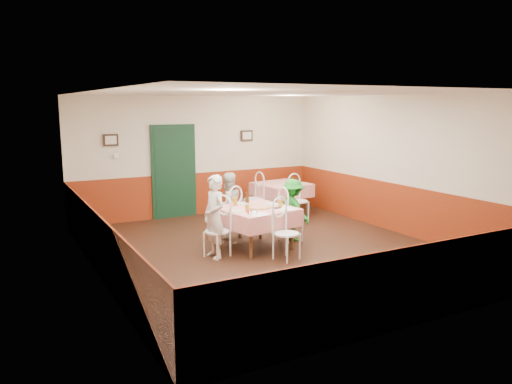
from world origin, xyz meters
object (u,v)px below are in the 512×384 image
chair_near (287,234)px  chair_second_a (254,199)px  chair_second_b (299,201)px  pizza (258,207)px  beer_bottle (247,197)px  diner_right (293,210)px  chair_left (217,231)px  glass_b (280,203)px  chair_right (291,218)px  wallet (278,208)px  glass_a (247,209)px  glass_c (235,201)px  diner_left (214,217)px  main_table (256,228)px  diner_far (228,206)px  chair_far (230,216)px  second_table (281,199)px

chair_near → chair_second_a: 3.22m
chair_second_b → pizza: (-1.85, -1.50, 0.32)m
beer_bottle → diner_right: (0.84, -0.29, -0.28)m
chair_left → glass_b: size_ratio=6.73×
chair_right → wallet: size_ratio=8.18×
pizza → glass_a: size_ratio=3.29×
chair_left → pizza: 0.94m
glass_c → diner_left: bearing=-141.3°
chair_second_a → diner_left: diner_left is taller
main_table → diner_left: diner_left is taller
beer_bottle → diner_far: 0.54m
wallet → chair_far: bearing=103.5°
chair_right → diner_right: size_ratio=0.75×
glass_a → chair_right: bearing=20.0°
wallet → diner_right: bearing=24.4°
chair_near → diner_far: 1.76m
main_table → beer_bottle: (0.05, 0.44, 0.51)m
chair_second_a → glass_b: 2.50m
main_table → chair_right: (0.84, 0.14, 0.08)m
chair_second_b → wallet: (-1.57, -1.71, 0.32)m
chair_second_b → glass_b: chair_second_b is taller
diner_left → diner_far: (0.74, 1.03, -0.07)m
beer_bottle → diner_left: (-0.93, -0.59, -0.16)m
wallet → chair_second_a: bearing=62.2°
second_table → diner_far: diner_far is taller
chair_right → glass_b: bearing=124.8°
diner_far → chair_left: bearing=48.7°
pizza → glass_c: (-0.28, 0.40, 0.06)m
pizza → diner_right: size_ratio=0.37×
chair_second_a → diner_right: size_ratio=0.75×
glass_c → chair_second_b: bearing=27.4°
second_table → diner_right: bearing=-115.6°
chair_right → chair_second_a: bearing=-7.7°
main_table → beer_bottle: 0.67m
glass_a → diner_far: (0.18, 1.17, -0.18)m
chair_second_a → chair_right: bearing=-14.9°
main_table → wallet: wallet is taller
pizza → glass_b: 0.41m
wallet → diner_left: size_ratio=0.08×
second_table → chair_second_b: 0.75m
chair_second_a → chair_second_b: size_ratio=1.00×
main_table → chair_second_b: chair_second_b is taller
glass_c → chair_near: bearing=-72.6°
second_table → chair_right: bearing=-116.6°
second_table → chair_right: (-1.05, -2.08, 0.08)m
glass_c → diner_right: size_ratio=0.13×
chair_second_a → glass_b: chair_second_a is taller
glass_c → chair_right: bearing=-12.2°
chair_left → pizza: size_ratio=2.01×
chair_second_a → chair_second_b: bearing=38.1°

